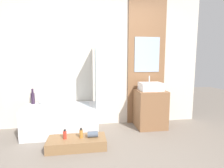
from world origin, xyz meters
TOP-DOWN VIEW (x-y plane):
  - ground_plane at (0.00, 0.00)m, footprint 12.00×12.00m
  - wall_tiled_back at (0.00, 1.58)m, footprint 4.20×0.06m
  - wall_wood_accent at (0.97, 1.53)m, footprint 0.80×0.04m
  - bathtub at (-0.74, 1.19)m, footprint 1.29×0.68m
  - glass_shower_screen at (-0.13, 1.18)m, footprint 0.01×0.62m
  - wooden_step_bench at (-0.45, 0.58)m, footprint 0.88×0.38m
  - vanity_cabinet at (0.97, 1.25)m, footprint 0.57×0.52m
  - sink at (0.97, 1.25)m, footprint 0.43×0.34m
  - vase_tall_dark at (-1.30, 1.45)m, footprint 0.07×0.07m
  - vase_round_light at (-1.16, 1.43)m, footprint 0.11×0.11m
  - bottle_soap_primary at (-0.63, 0.58)m, footprint 0.05×0.05m
  - bottle_soap_secondary at (-0.38, 0.58)m, footprint 0.05×0.05m
  - towel_roll at (-0.21, 0.58)m, footprint 0.16×0.09m

SIDE VIEW (x-z plane):
  - ground_plane at x=0.00m, z-range 0.00..0.00m
  - wooden_step_bench at x=-0.45m, z-range 0.00..0.16m
  - towel_roll at x=-0.21m, z-range 0.16..0.25m
  - bottle_soap_primary at x=-0.63m, z-range 0.15..0.29m
  - bottle_soap_secondary at x=-0.38m, z-range 0.15..0.30m
  - bathtub at x=-0.74m, z-range 0.00..0.51m
  - vanity_cabinet at x=0.97m, z-range 0.00..0.75m
  - vase_round_light at x=-1.16m, z-range 0.51..0.62m
  - vase_tall_dark at x=-1.30m, z-range 0.48..0.77m
  - sink at x=0.97m, z-range 0.68..0.96m
  - glass_shower_screen at x=-0.13m, z-range 0.51..1.64m
  - wall_tiled_back at x=0.00m, z-range 0.00..2.60m
  - wall_wood_accent at x=0.97m, z-range 0.01..2.61m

